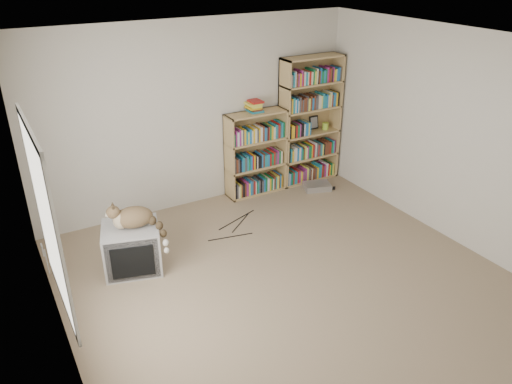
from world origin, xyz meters
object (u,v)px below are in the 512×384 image
bookcase_tall (309,124)px  cat (138,221)px  crt_tv (132,247)px  bookcase_short (255,157)px  dvd_player (317,186)px

bookcase_tall → cat: bearing=-160.0°
crt_tv → bookcase_tall: (3.09, 1.03, 0.63)m
cat → bookcase_short: (2.08, 1.10, -0.06)m
bookcase_short → dvd_player: bearing=-25.0°
bookcase_tall → bookcase_short: 0.98m
crt_tv → dvd_player: crt_tv is taller
cat → crt_tv: bearing=154.8°
bookcase_tall → bookcase_short: bearing=180.0°
cat → bookcase_tall: bookcase_tall is taller
cat → bookcase_tall: 3.21m
crt_tv → cat: bearing=-21.0°
bookcase_tall → bookcase_short: (-0.92, 0.00, -0.34)m
cat → bookcase_short: bearing=39.4°
cat → dvd_player: 3.06m
crt_tv → dvd_player: 3.08m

